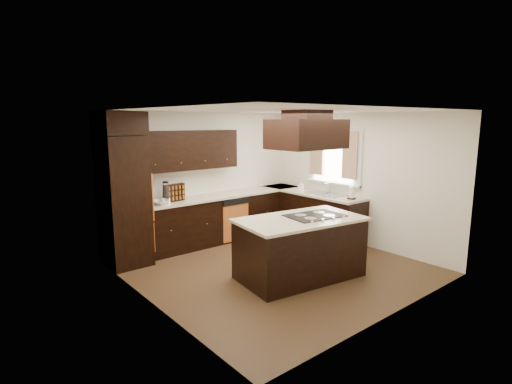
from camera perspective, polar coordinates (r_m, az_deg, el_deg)
floor at (r=6.61m, az=2.68°, el=-10.78°), size 4.20×4.20×0.02m
ceiling at (r=6.17m, az=2.88°, el=11.64°), size 4.20×4.20×0.02m
wall_back at (r=7.94m, az=-7.51°, el=2.13°), size 4.20×0.02×2.50m
wall_front at (r=4.94m, az=19.45°, el=-3.31°), size 4.20×0.02×2.50m
wall_left at (r=5.12m, az=-15.03°, el=-2.62°), size 0.02×4.20×2.50m
wall_right at (r=7.82m, az=14.32°, el=1.78°), size 0.02×4.20×2.50m
oven_column at (r=6.83m, az=-18.36°, el=-1.25°), size 0.65×0.75×2.12m
wall_oven_face at (r=6.95m, az=-15.70°, el=-0.41°), size 0.05×0.62×0.78m
base_cabinets_back at (r=7.85m, az=-5.95°, el=-3.95°), size 2.93×0.60×0.88m
base_cabinets_right at (r=8.30m, az=7.78°, el=-3.21°), size 0.60×2.40×0.88m
countertop_back at (r=7.74m, az=-5.95°, el=-0.67°), size 2.93×0.63×0.04m
countertop_right at (r=8.20m, az=7.79°, el=-0.10°), size 0.63×2.40×0.04m
upper_cabinets at (r=7.50m, az=-9.67°, el=5.91°), size 2.00×0.34×0.72m
dishwasher_front at (r=7.79m, az=-2.94°, el=-4.35°), size 0.60×0.05×0.72m
window_frame at (r=8.08m, az=11.13°, el=5.03°), size 0.06×1.32×1.12m
window_pane at (r=8.10m, az=11.25°, el=5.04°), size 0.00×1.20×1.00m
curtain_left at (r=7.77m, az=13.25°, el=5.11°), size 0.02×0.34×0.90m
curtain_right at (r=8.30m, az=8.63°, el=5.58°), size 0.02×0.34×0.90m
sink_rim at (r=7.97m, az=9.71°, el=-0.27°), size 0.52×0.84×0.01m
island at (r=6.11m, az=6.28°, el=-8.11°), size 1.93×1.24×0.88m
island_top at (r=5.98m, az=6.36°, el=-3.93°), size 2.01×1.31×0.04m
cooktop at (r=6.14m, az=8.40°, el=-3.35°), size 0.93×0.69×0.01m
range_hood at (r=5.85m, az=7.25°, el=8.22°), size 1.05×0.72×0.42m
hood_duct at (r=5.84m, az=7.31°, el=10.91°), size 0.55×0.50×0.13m
blender_base at (r=7.17m, az=-12.71°, el=-1.17°), size 0.15×0.15×0.10m
blender_pitcher at (r=7.14m, az=-12.77°, el=0.25°), size 0.13×0.13×0.26m
spice_rack at (r=7.29m, az=-11.50°, el=-0.09°), size 0.39×0.15×0.31m
mixing_bowl at (r=7.10m, az=-13.50°, el=-1.44°), size 0.38×0.38×0.07m
soap_bottle at (r=8.27m, az=6.44°, el=0.88°), size 0.11×0.12×0.20m
paper_towel at (r=7.56m, az=13.52°, el=-0.13°), size 0.13×0.13×0.23m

